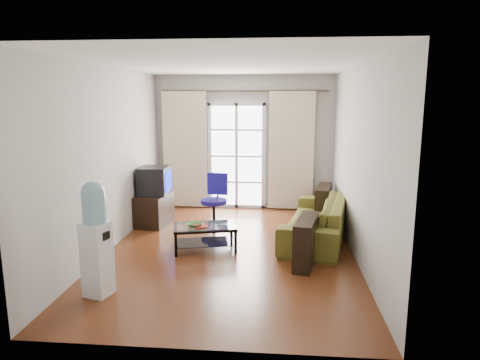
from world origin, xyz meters
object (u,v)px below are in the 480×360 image
(sofa, at_px, (316,219))
(task_chair, at_px, (214,211))
(tv_stand, at_px, (154,209))
(water_cooler, at_px, (96,236))
(coffee_table, at_px, (205,234))
(crt_tv, at_px, (153,181))

(sofa, distance_m, task_chair, 1.80)
(sofa, height_order, task_chair, task_chair)
(sofa, xyz_separation_m, task_chair, (-1.73, 0.51, -0.05))
(tv_stand, xyz_separation_m, water_cooler, (0.16, -2.80, 0.43))
(coffee_table, distance_m, water_cooler, 1.92)
(task_chair, bearing_deg, sofa, -5.39)
(tv_stand, bearing_deg, sofa, -3.90)
(tv_stand, bearing_deg, crt_tv, 98.57)
(coffee_table, relative_size, water_cooler, 0.76)
(sofa, bearing_deg, task_chair, -94.49)
(tv_stand, xyz_separation_m, crt_tv, (-0.00, 0.03, 0.52))
(task_chair, distance_m, water_cooler, 2.95)
(tv_stand, bearing_deg, coffee_table, -40.03)
(tv_stand, height_order, task_chair, task_chair)
(tv_stand, distance_m, water_cooler, 2.84)
(coffee_table, distance_m, tv_stand, 1.66)
(task_chair, height_order, water_cooler, water_cooler)
(crt_tv, relative_size, task_chair, 0.59)
(coffee_table, bearing_deg, sofa, 21.48)
(coffee_table, height_order, crt_tv, crt_tv)
(coffee_table, xyz_separation_m, task_chair, (-0.03, 1.18, 0.03))
(sofa, bearing_deg, coffee_table, -56.69)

